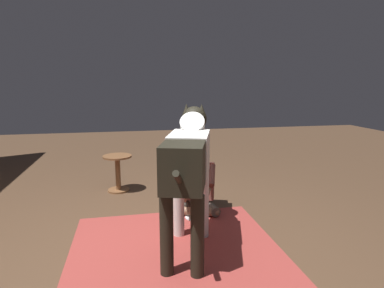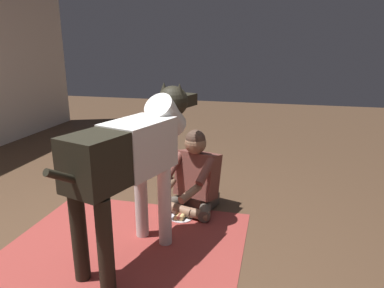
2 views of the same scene
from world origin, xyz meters
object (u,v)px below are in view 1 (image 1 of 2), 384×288
at_px(person_sitting_on_floor, 197,183).
at_px(round_side_table, 118,170).
at_px(hot_dog_on_plate, 195,216).
at_px(large_dog, 189,160).

distance_m(person_sitting_on_floor, round_side_table, 1.29).
bearing_deg(person_sitting_on_floor, hot_dog_on_plate, 162.75).
relative_size(person_sitting_on_floor, hot_dog_on_plate, 3.58).
distance_m(person_sitting_on_floor, large_dog, 1.02).
bearing_deg(hot_dog_on_plate, large_dog, 162.75).
xyz_separation_m(large_dog, round_side_table, (1.73, 0.68, -0.52)).
height_order(person_sitting_on_floor, hot_dog_on_plate, person_sitting_on_floor).
relative_size(person_sitting_on_floor, round_side_table, 1.58).
xyz_separation_m(large_dog, hot_dog_on_plate, (0.61, -0.19, -0.80)).
bearing_deg(large_dog, round_side_table, 21.35).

